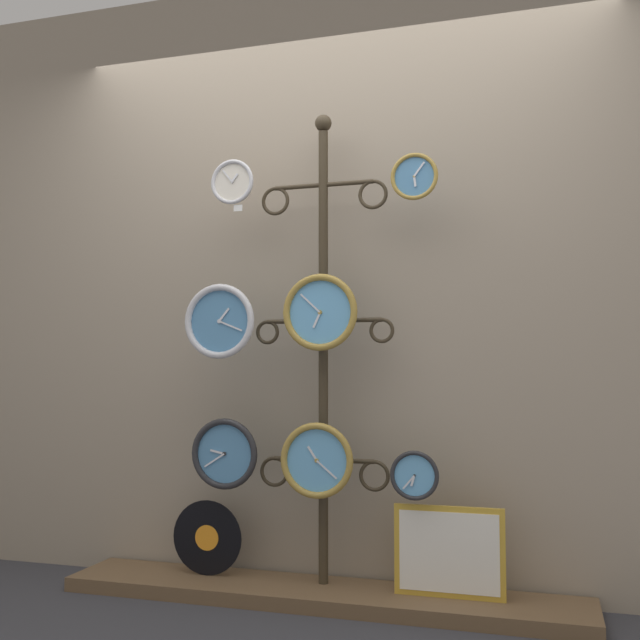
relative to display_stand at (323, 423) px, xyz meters
name	(u,v)px	position (x,y,z in m)	size (l,w,h in m)	color
ground_plane	(292,630)	(0.00, -0.41, -0.73)	(12.00, 12.00, 0.00)	#333338
shop_wall	(333,273)	(0.00, 0.16, 0.67)	(4.40, 0.04, 2.80)	gray
low_shelf	(319,595)	(0.00, -0.06, -0.70)	(2.20, 0.36, 0.06)	brown
display_stand	(323,423)	(0.00, 0.00, 0.00)	(0.62, 0.40, 2.08)	#382D1E
clock_top_left	(233,182)	(-0.38, -0.10, 1.05)	(0.20, 0.04, 0.20)	silver
clock_top_right	(414,177)	(0.41, -0.08, 1.02)	(0.20, 0.04, 0.20)	#4C84B2
clock_middle_left	(220,321)	(-0.43, -0.12, 0.44)	(0.33, 0.04, 0.33)	#4C84B2
clock_middle_center	(320,312)	(0.01, -0.09, 0.47)	(0.33, 0.04, 0.33)	#60A8DB
clock_bottom_left	(225,454)	(-0.42, -0.09, -0.13)	(0.30, 0.04, 0.30)	#4C84B2
clock_bottom_center	(317,460)	(0.00, -0.09, -0.15)	(0.31, 0.04, 0.31)	#60A8DB
clock_bottom_right	(415,475)	(0.41, -0.08, -0.19)	(0.20, 0.04, 0.20)	#60A8DB
vinyl_record	(207,538)	(-0.52, -0.03, -0.51)	(0.33, 0.01, 0.33)	black
picture_frame	(449,552)	(0.53, -0.05, -0.49)	(0.44, 0.02, 0.36)	gold
price_tag_upper	(238,208)	(-0.36, -0.11, 0.93)	(0.04, 0.00, 0.03)	white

